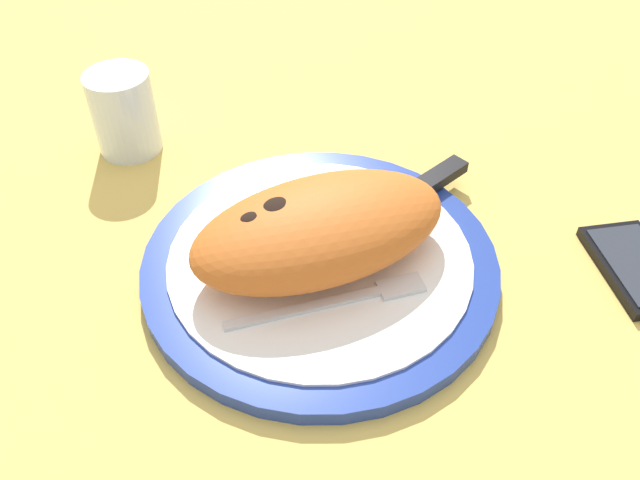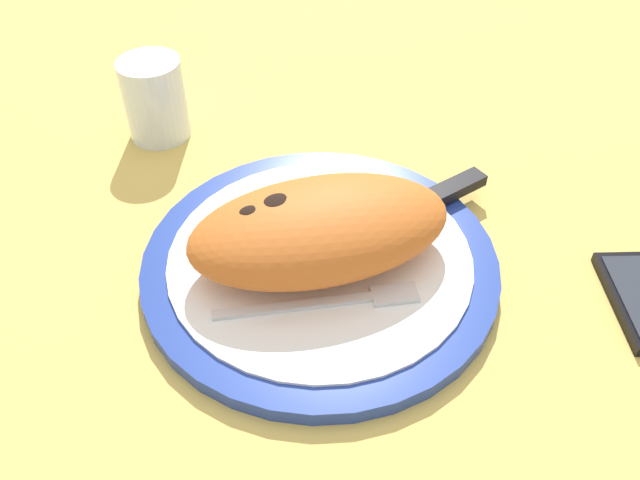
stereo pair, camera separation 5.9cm
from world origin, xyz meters
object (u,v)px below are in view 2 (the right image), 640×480
at_px(calzone, 315,229).
at_px(water_glass, 156,104).
at_px(fork, 336,301).
at_px(knife, 418,206).
at_px(plate, 320,263).

distance_m(calzone, water_glass, 0.29).
xyz_separation_m(fork, knife, (0.08, 0.12, 0.00)).
bearing_deg(water_glass, plate, -47.88).
bearing_deg(plate, fork, -74.61).
distance_m(calzone, fork, 0.07).
bearing_deg(calzone, fork, -70.09).
bearing_deg(knife, plate, -144.63).
bearing_deg(plate, water_glass, 132.12).
height_order(fork, knife, knife).
relative_size(calzone, water_glass, 2.82).
height_order(plate, knife, knife).
distance_m(plate, fork, 0.06).
bearing_deg(fork, water_glass, 127.75).
bearing_deg(knife, water_glass, 152.83).
relative_size(fork, knife, 0.87).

